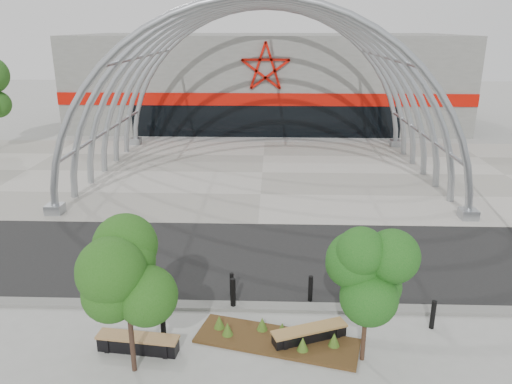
{
  "coord_description": "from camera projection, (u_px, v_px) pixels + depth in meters",
  "views": [
    {
      "loc": [
        0.63,
        -14.51,
        8.83
      ],
      "look_at": [
        0.0,
        4.0,
        2.6
      ],
      "focal_mm": 35.0,
      "sensor_mm": 36.0,
      "label": 1
    }
  ],
  "objects": [
    {
      "name": "vault_canopy",
      "position": [
        262.0,
        173.0,
        31.26
      ],
      "size": [
        20.8,
        15.8,
        20.36
      ],
      "color": "#999DA2",
      "rests_on": "ground"
    },
    {
      "name": "bench_0",
      "position": [
        138.0,
        344.0,
        14.14
      ],
      "size": [
        2.39,
        0.79,
        0.49
      ],
      "color": "black",
      "rests_on": "ground"
    },
    {
      "name": "street_tree_1",
      "position": [
        369.0,
        273.0,
        13.01
      ],
      "size": [
        1.57,
        1.57,
        3.71
      ],
      "color": "#331D13",
      "rests_on": "ground"
    },
    {
      "name": "bollard_4",
      "position": [
        433.0,
        315.0,
        15.14
      ],
      "size": [
        0.15,
        0.15,
        0.94
      ],
      "primitive_type": "cylinder",
      "color": "black",
      "rests_on": "ground"
    },
    {
      "name": "arena_building",
      "position": [
        267.0,
        79.0,
        47.0
      ],
      "size": [
        34.0,
        15.24,
        8.0
      ],
      "color": "slate",
      "rests_on": "ground"
    },
    {
      "name": "kerb",
      "position": [
        252.0,
        307.0,
        16.33
      ],
      "size": [
        60.0,
        0.5,
        0.12
      ],
      "primitive_type": "cube",
      "color": "#63635E",
      "rests_on": "ground"
    },
    {
      "name": "planting_bed",
      "position": [
        275.0,
        338.0,
        14.6
      ],
      "size": [
        4.95,
        2.6,
        0.5
      ],
      "color": "#403014",
      "rests_on": "ground"
    },
    {
      "name": "bollard_3",
      "position": [
        310.0,
        289.0,
        16.63
      ],
      "size": [
        0.15,
        0.15,
        0.93
      ],
      "primitive_type": "cylinder",
      "color": "black",
      "rests_on": "ground"
    },
    {
      "name": "bollard_2",
      "position": [
        232.0,
        285.0,
        16.97
      ],
      "size": [
        0.14,
        0.14,
        0.86
      ],
      "primitive_type": "cylinder",
      "color": "black",
      "rests_on": "ground"
    },
    {
      "name": "forecourt",
      "position": [
        262.0,
        173.0,
        31.26
      ],
      "size": [
        60.0,
        17.0,
        0.04
      ],
      "primitive_type": "cube",
      "color": "gray",
      "rests_on": "ground"
    },
    {
      "name": "road",
      "position": [
        256.0,
        257.0,
        19.89
      ],
      "size": [
        140.0,
        7.0,
        0.02
      ],
      "primitive_type": "cube",
      "color": "black",
      "rests_on": "ground"
    },
    {
      "name": "bollard_1",
      "position": [
        233.0,
        294.0,
        16.16
      ],
      "size": [
        0.17,
        0.17,
        1.09
      ],
      "primitive_type": "cylinder",
      "color": "black",
      "rests_on": "ground"
    },
    {
      "name": "bollard_0",
      "position": [
        163.0,
        326.0,
        14.51
      ],
      "size": [
        0.16,
        0.16,
        0.99
      ],
      "primitive_type": "cylinder",
      "color": "black",
      "rests_on": "ground"
    },
    {
      "name": "bench_1",
      "position": [
        309.0,
        335.0,
        14.54
      ],
      "size": [
        2.29,
        1.29,
        0.48
      ],
      "color": "black",
      "rests_on": "ground"
    },
    {
      "name": "ground",
      "position": [
        252.0,
        304.0,
        16.58
      ],
      "size": [
        140.0,
        140.0,
        0.0
      ],
      "primitive_type": "plane",
      "color": "#969691",
      "rests_on": "ground"
    },
    {
      "name": "street_tree_0",
      "position": [
        125.0,
        270.0,
        12.47
      ],
      "size": [
        1.83,
        1.83,
        4.17
      ],
      "color": "black",
      "rests_on": "ground"
    }
  ]
}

